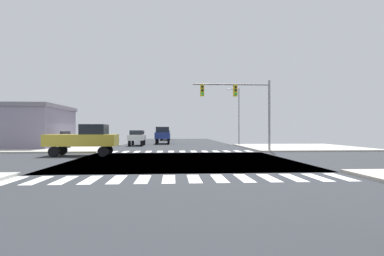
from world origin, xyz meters
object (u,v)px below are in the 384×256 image
pickup_middle_1 (84,138)px  pickup_inner_2 (163,135)px  traffic_signal_mast (239,99)px  street_lamp (237,111)px  bank_building (12,127)px  sedan_nearside_1 (165,134)px  sedan_farside_2 (166,134)px  sedan_crossing_3 (137,137)px

pickup_middle_1 → pickup_inner_2: same height
traffic_signal_mast → street_lamp: (2.72, 13.27, -0.18)m
bank_building → sedan_nearside_1: (15.85, 21.07, -1.17)m
traffic_signal_mast → street_lamp: bearing=78.4°
traffic_signal_mast → sedan_nearside_1: size_ratio=1.62×
sedan_farside_2 → pickup_middle_1: size_ratio=0.84×
bank_building → sedan_crossing_3: bank_building is taller
bank_building → pickup_inner_2: 17.86m
bank_building → pickup_inner_2: size_ratio=2.42×
street_lamp → sedan_farside_2: street_lamp is taller
street_lamp → pickup_middle_1: (-15.21, -16.58, -3.25)m
street_lamp → sedan_nearside_1: size_ratio=1.75×
street_lamp → pickup_middle_1: 22.73m
bank_building → sedan_farside_2: size_ratio=2.87×
street_lamp → sedan_farside_2: bearing=116.0°
pickup_middle_1 → sedan_farside_2: bearing=172.0°
sedan_nearside_1 → pickup_middle_1: (-5.19, -31.40, 0.17)m
street_lamp → sedan_crossing_3: size_ratio=1.75×
street_lamp → sedan_crossing_3: bearing=-169.1°
sedan_farside_2 → sedan_crossing_3: 23.24m
sedan_nearside_1 → sedan_crossing_3: bearing=80.2°
bank_building → sedan_farside_2: 31.14m
traffic_signal_mast → sedan_farside_2: (-7.31, 33.81, -3.60)m
pickup_inner_2 → street_lamp: bearing=169.2°
bank_building → traffic_signal_mast: bearing=-16.9°
street_lamp → traffic_signal_mast: bearing=-101.6°
sedan_nearside_1 → pickup_middle_1: pickup_middle_1 is taller
street_lamp → bank_building: street_lamp is taller
sedan_nearside_1 → pickup_inner_2: size_ratio=0.84×
traffic_signal_mast → pickup_inner_2: (-7.31, 15.18, -3.43)m
traffic_signal_mast → street_lamp: size_ratio=0.92×
pickup_inner_2 → pickup_middle_1: bearing=74.3°
sedan_crossing_3 → street_lamp: bearing=-169.1°
bank_building → sedan_farside_2: bearing=59.4°
sedan_farside_2 → pickup_inner_2: bearing=90.0°
street_lamp → pickup_inner_2: size_ratio=1.48×
sedan_crossing_3 → sedan_nearside_1: bearing=-99.8°
pickup_middle_1 → pickup_inner_2: bearing=164.3°
traffic_signal_mast → sedan_farside_2: traffic_signal_mast is taller
street_lamp → bank_building: (-25.88, -6.25, -2.25)m
traffic_signal_mast → sedan_nearside_1: traffic_signal_mast is taller
street_lamp → sedan_nearside_1: (-10.02, 14.82, -3.42)m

